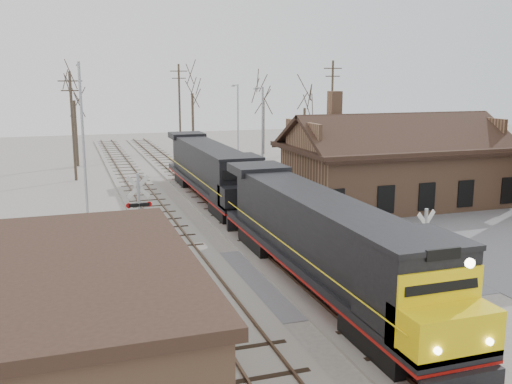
% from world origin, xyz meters
% --- Properties ---
extents(ground, '(140.00, 140.00, 0.00)m').
position_xyz_m(ground, '(0.00, 0.00, 0.00)').
color(ground, '#9D988E').
rests_on(ground, ground).
extents(road, '(60.00, 9.00, 0.03)m').
position_xyz_m(road, '(0.00, 0.00, 0.01)').
color(road, slate).
rests_on(road, ground).
extents(track_main, '(3.40, 90.00, 0.24)m').
position_xyz_m(track_main, '(0.00, 15.00, 0.07)').
color(track_main, '#9D988E').
rests_on(track_main, ground).
extents(track_siding, '(3.40, 90.00, 0.24)m').
position_xyz_m(track_siding, '(-4.50, 15.00, 0.07)').
color(track_siding, '#9D988E').
rests_on(track_siding, ground).
extents(depot, '(15.20, 9.31, 7.90)m').
position_xyz_m(depot, '(11.99, 12.00, 2.41)').
color(depot, '#966A4D').
rests_on(depot, ground).
extents(locomotive_lead, '(2.81, 18.82, 4.17)m').
position_xyz_m(locomotive_lead, '(0.00, -2.17, 2.19)').
color(locomotive_lead, black).
rests_on(locomotive_lead, ground).
extents(locomotive_trailing, '(2.81, 18.82, 3.95)m').
position_xyz_m(locomotive_trailing, '(0.00, 16.92, 2.19)').
color(locomotive_trailing, black).
rests_on(locomotive_trailing, ground).
extents(crossbuck_near, '(1.12, 0.44, 4.05)m').
position_xyz_m(crossbuck_near, '(2.78, -5.01, 1.90)').
color(crossbuck_near, '#A5A8AD').
rests_on(crossbuck_near, ground).
extents(crossbuck_far, '(1.25, 0.33, 4.36)m').
position_xyz_m(crossbuck_far, '(-6.68, 4.49, 2.03)').
color(crossbuck_far, '#A5A8AD').
rests_on(crossbuck_far, ground).
extents(streetlight_a, '(0.25, 2.04, 9.80)m').
position_xyz_m(streetlight_a, '(-8.78, 15.33, 5.44)').
color(streetlight_a, '#A5A8AD').
rests_on(streetlight_a, ground).
extents(streetlight_b, '(0.25, 2.04, 8.11)m').
position_xyz_m(streetlight_b, '(4.92, 20.01, 4.58)').
color(streetlight_b, '#A5A8AD').
rests_on(streetlight_b, ground).
extents(streetlight_c, '(0.25, 2.04, 8.13)m').
position_xyz_m(streetlight_c, '(6.95, 33.55, 4.59)').
color(streetlight_c, '#A5A8AD').
rests_on(streetlight_c, ground).
extents(utility_pole_a, '(2.00, 0.24, 9.32)m').
position_xyz_m(utility_pole_a, '(-9.19, 28.82, 4.88)').
color(utility_pole_a, '#382D23').
rests_on(utility_pole_a, ground).
extents(utility_pole_b, '(2.00, 0.24, 10.31)m').
position_xyz_m(utility_pole_b, '(2.87, 43.26, 5.38)').
color(utility_pole_b, '#382D23').
rests_on(utility_pole_b, ground).
extents(utility_pole_c, '(2.00, 0.24, 10.53)m').
position_xyz_m(utility_pole_c, '(16.74, 31.87, 5.49)').
color(utility_pole_c, '#382D23').
rests_on(utility_pole_c, ground).
extents(tree_b, '(4.39, 4.39, 10.76)m').
position_xyz_m(tree_b, '(-8.85, 37.22, 7.66)').
color(tree_b, '#382D23').
rests_on(tree_b, ground).
extents(tree_c, '(4.60, 4.60, 11.27)m').
position_xyz_m(tree_c, '(5.31, 47.52, 8.02)').
color(tree_c, '#382D23').
rests_on(tree_c, ground).
extents(tree_d, '(4.10, 4.10, 10.06)m').
position_xyz_m(tree_d, '(12.06, 40.22, 7.16)').
color(tree_d, '#382D23').
rests_on(tree_d, ground).
extents(tree_e, '(3.52, 3.52, 8.62)m').
position_xyz_m(tree_e, '(17.01, 39.65, 6.13)').
color(tree_e, '#382D23').
rests_on(tree_e, ground).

